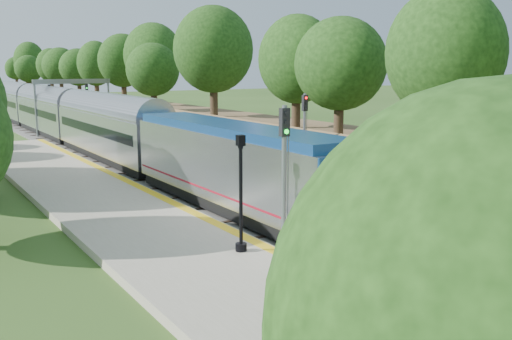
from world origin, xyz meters
TOP-DOWN VIEW (x-y plane):
  - ground at (0.00, 0.00)m, footprint 320.00×320.00m
  - trackbed at (2.00, 60.00)m, footprint 9.50×170.00m
  - platform at (-5.20, 16.00)m, footprint 6.40×68.00m
  - yellow_stripe at (-2.35, 16.00)m, footprint 0.55×68.00m
  - embankment at (10.35, 60.00)m, footprint 10.64×170.00m
  - signal_gantry at (2.47, 54.99)m, footprint 8.40×0.38m
  - train at (0.00, 65.64)m, footprint 2.98×119.60m
  - lamppost_mid at (-3.78, 1.24)m, footprint 0.46×0.46m
  - lamppost_far at (-3.44, 9.17)m, footprint 0.45×0.45m
  - signal_platform at (-2.90, 7.07)m, footprint 0.34×0.27m
  - signal_farside at (6.20, 17.79)m, footprint 0.32×0.26m

SIDE VIEW (x-z plane):
  - ground at x=0.00m, z-range 0.00..0.00m
  - trackbed at x=2.00m, z-range -0.07..0.21m
  - platform at x=-5.20m, z-range 0.00..0.38m
  - yellow_stripe at x=-2.35m, z-range 0.38..0.39m
  - embankment at x=10.35m, z-range -3.89..7.80m
  - train at x=0.00m, z-range 0.06..4.44m
  - lamppost_far at x=-3.44m, z-range 0.13..4.74m
  - lamppost_mid at x=-3.78m, z-range 0.13..4.74m
  - signal_farside at x=6.20m, z-range 0.77..6.64m
  - signal_platform at x=-2.90m, z-range 1.05..6.88m
  - signal_gantry at x=2.47m, z-range 1.72..7.92m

